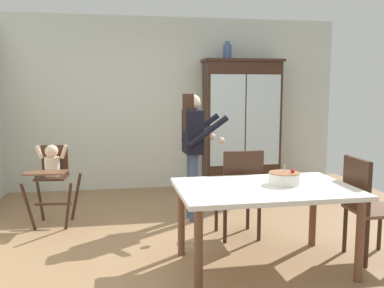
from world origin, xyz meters
TOP-DOWN VIEW (x-y plane):
  - ground_plane at (0.00, 0.00)m, footprint 6.24×6.24m
  - wall_back at (0.00, 2.63)m, footprint 5.32×0.06m
  - china_cabinet at (1.05, 2.37)m, footprint 1.25×0.48m
  - ceramic_vase at (0.80, 2.37)m, footprint 0.13×0.13m
  - high_chair_with_toddler at (-1.66, 0.92)m, footprint 0.63×0.73m
  - adult_person at (-0.01, 0.85)m, footprint 0.51×0.49m
  - dining_table at (0.36, -0.64)m, footprint 1.54×1.02m
  - birthday_cake at (0.56, -0.58)m, footprint 0.28×0.28m
  - dining_chair_far_side at (0.36, 0.09)m, footprint 0.45×0.45m
  - dining_chair_right_end at (1.35, -0.63)m, footprint 0.45×0.45m

SIDE VIEW (x-z plane):
  - ground_plane at x=0.00m, z-range 0.00..0.00m
  - dining_chair_far_side at x=0.36m, z-range 0.08..1.04m
  - dining_chair_right_end at x=1.35m, z-range 0.08..1.04m
  - dining_table at x=0.36m, z-range 0.28..1.02m
  - high_chair_with_toddler at x=-1.66m, z-range 0.18..1.13m
  - birthday_cake at x=0.56m, z-range 0.70..0.89m
  - adult_person at x=-0.01m, z-range 0.20..1.73m
  - china_cabinet at x=1.05m, z-range 0.01..2.05m
  - wall_back at x=0.00m, z-range 0.00..2.70m
  - ceramic_vase at x=0.80m, z-range 2.03..2.30m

